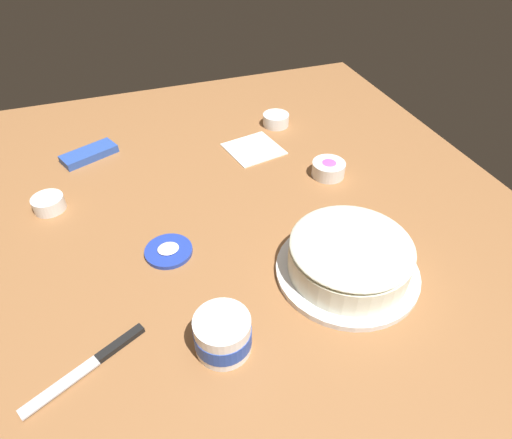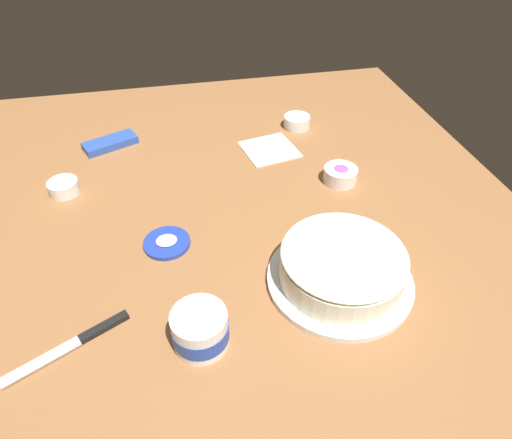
% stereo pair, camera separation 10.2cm
% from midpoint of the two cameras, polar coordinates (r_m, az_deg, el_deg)
% --- Properties ---
extents(ground_plane, '(1.54, 1.54, 0.00)m').
position_cam_midpoint_polar(ground_plane, '(1.11, -8.07, 0.97)').
color(ground_plane, '#936038').
extents(frosted_cake, '(0.30, 0.30, 0.10)m').
position_cam_midpoint_polar(frosted_cake, '(0.93, 8.96, -5.07)').
color(frosted_cake, white).
rests_on(frosted_cake, ground_plane).
extents(frosting_tub, '(0.10, 0.10, 0.08)m').
position_cam_midpoint_polar(frosting_tub, '(0.81, -8.08, -14.67)').
color(frosting_tub, white).
rests_on(frosting_tub, ground_plane).
extents(frosting_tub_lid, '(0.11, 0.11, 0.02)m').
position_cam_midpoint_polar(frosting_tub_lid, '(1.02, -14.14, -4.09)').
color(frosting_tub_lid, '#233DAD').
rests_on(frosting_tub_lid, ground_plane).
extents(spreading_knife, '(0.22, 0.12, 0.01)m').
position_cam_midpoint_polar(spreading_knife, '(0.88, -23.25, -16.59)').
color(spreading_knife, silver).
rests_on(spreading_knife, ground_plane).
extents(sprinkle_bowl_yellow, '(0.08, 0.08, 0.04)m').
position_cam_midpoint_polar(sprinkle_bowl_yellow, '(1.23, -27.53, 1.80)').
color(sprinkle_bowl_yellow, white).
rests_on(sprinkle_bowl_yellow, ground_plane).
extents(sprinkle_bowl_pink, '(0.08, 0.08, 0.04)m').
position_cam_midpoint_polar(sprinkle_bowl_pink, '(1.46, 0.55, 12.79)').
color(sprinkle_bowl_pink, white).
rests_on(sprinkle_bowl_pink, ground_plane).
extents(sprinkle_bowl_rainbow, '(0.09, 0.09, 0.04)m').
position_cam_midpoint_polar(sprinkle_bowl_rainbow, '(1.22, 7.03, 6.55)').
color(sprinkle_bowl_rainbow, white).
rests_on(sprinkle_bowl_rainbow, ground_plane).
extents(candy_box_lower, '(0.17, 0.12, 0.02)m').
position_cam_midpoint_polar(candy_box_lower, '(1.40, -22.85, 7.78)').
color(candy_box_lower, '#2D51B2').
rests_on(candy_box_lower, ground_plane).
extents(paper_napkin, '(0.18, 0.18, 0.01)m').
position_cam_midpoint_polar(paper_napkin, '(1.34, -2.53, 9.13)').
color(paper_napkin, white).
rests_on(paper_napkin, ground_plane).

